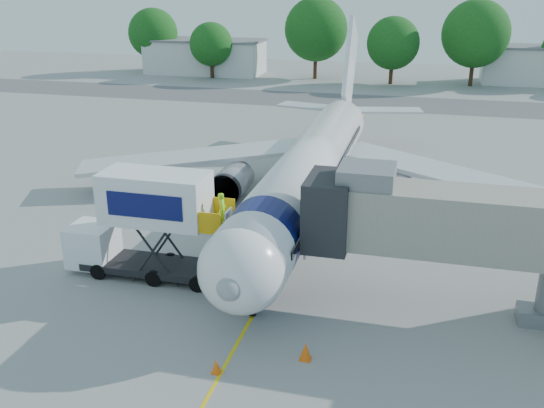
# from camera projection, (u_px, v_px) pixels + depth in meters

# --- Properties ---
(ground) EXTENTS (160.00, 160.00, 0.00)m
(ground) POSITION_uv_depth(u_px,v_px,m) (298.00, 234.00, 35.83)
(ground) COLOR gray
(ground) RESTS_ON ground
(guidance_line) EXTENTS (0.15, 70.00, 0.01)m
(guidance_line) POSITION_uv_depth(u_px,v_px,m) (298.00, 234.00, 35.83)
(guidance_line) COLOR yellow
(guidance_line) RESTS_ON ground
(taxiway_strip) EXTENTS (120.00, 10.00, 0.01)m
(taxiway_strip) POSITION_uv_depth(u_px,v_px,m) (370.00, 102.00, 73.93)
(taxiway_strip) COLOR #59595B
(taxiway_strip) RESTS_ON ground
(aircraft) EXTENTS (34.17, 37.73, 11.35)m
(aircraft) POSITION_uv_depth(u_px,v_px,m) (312.00, 167.00, 38.54)
(aircraft) COLOR white
(aircraft) RESTS_ON ground
(jet_bridge) EXTENTS (13.90, 3.20, 6.60)m
(jet_bridge) POSITION_uv_depth(u_px,v_px,m) (446.00, 222.00, 26.09)
(jet_bridge) COLOR gray
(jet_bridge) RESTS_ON ground
(catering_hiloader) EXTENTS (8.51, 2.44, 5.50)m
(catering_hiloader) POSITION_uv_depth(u_px,v_px,m) (145.00, 225.00, 29.98)
(catering_hiloader) COLOR black
(catering_hiloader) RESTS_ON ground
(safety_cone_a) EXTENTS (0.48, 0.48, 0.76)m
(safety_cone_a) POSITION_uv_depth(u_px,v_px,m) (306.00, 351.00, 23.95)
(safety_cone_a) COLOR #F45C0C
(safety_cone_a) RESTS_ON ground
(safety_cone_b) EXTENTS (0.38, 0.38, 0.60)m
(safety_cone_b) POSITION_uv_depth(u_px,v_px,m) (216.00, 366.00, 23.15)
(safety_cone_b) COLOR #F45C0C
(safety_cone_b) RESTS_ON ground
(outbuilding_left) EXTENTS (18.40, 8.40, 5.30)m
(outbuilding_left) POSITION_uv_depth(u_px,v_px,m) (205.00, 56.00, 95.89)
(outbuilding_left) COLOR silver
(outbuilding_left) RESTS_ON ground
(outbuilding_right) EXTENTS (16.40, 7.40, 5.30)m
(outbuilding_right) POSITION_uv_depth(u_px,v_px,m) (541.00, 65.00, 86.00)
(outbuilding_right) COLOR silver
(outbuilding_right) RESTS_ON ground
(tree_a) EXTENTS (7.81, 7.81, 9.96)m
(tree_a) POSITION_uv_depth(u_px,v_px,m) (153.00, 33.00, 96.17)
(tree_a) COLOR #382314
(tree_a) RESTS_ON ground
(tree_b) EXTENTS (6.45, 6.45, 8.22)m
(tree_b) POSITION_uv_depth(u_px,v_px,m) (211.00, 44.00, 90.54)
(tree_b) COLOR #382314
(tree_b) RESTS_ON ground
(tree_c) EXTENTS (9.28, 9.28, 11.83)m
(tree_c) POSITION_uv_depth(u_px,v_px,m) (316.00, 29.00, 89.08)
(tree_c) COLOR #382314
(tree_c) RESTS_ON ground
(tree_d) EXTENTS (7.36, 7.36, 9.39)m
(tree_d) POSITION_uv_depth(u_px,v_px,m) (393.00, 43.00, 84.92)
(tree_d) COLOR #382314
(tree_d) RESTS_ON ground
(tree_e) EXTENTS (9.20, 9.20, 11.73)m
(tree_e) POSITION_uv_depth(u_px,v_px,m) (476.00, 34.00, 82.83)
(tree_e) COLOR #382314
(tree_e) RESTS_ON ground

